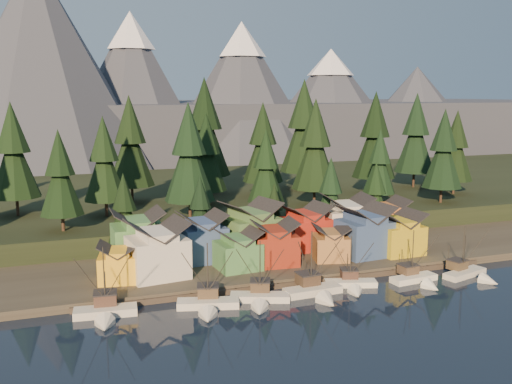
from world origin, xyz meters
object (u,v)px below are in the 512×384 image
object	(u,v)px
boat_2	(260,291)
boat_6	(470,268)
boat_5	(418,272)
house_front_1	(157,248)
house_back_1	(202,236)
boat_1	(208,296)
boat_0	(105,303)
house_back_0	(138,235)
house_front_0	(119,261)
boat_4	(352,278)
boat_3	(316,283)

from	to	relation	value
boat_2	boat_6	bearing A→B (deg)	19.20
boat_5	house_front_1	distance (m)	48.50
boat_5	boat_6	size ratio (longest dim) A/B	0.99
boat_6	house_back_1	size ratio (longest dim) A/B	1.13
boat_1	boat_2	xyz separation A→B (m)	(9.03, 0.02, -0.13)
boat_0	house_back_0	size ratio (longest dim) A/B	1.16
house_front_0	house_back_1	world-z (taller)	house_back_1
boat_6	house_front_1	world-z (taller)	house_front_1
house_back_0	house_back_1	xyz separation A→B (m)	(12.50, -2.46, -0.50)
boat_6	house_front_1	distance (m)	59.49
house_front_1	boat_4	bearing A→B (deg)	-30.37
house_front_0	house_back_1	bearing A→B (deg)	34.24
boat_3	boat_4	distance (m)	8.18
boat_0	boat_1	distance (m)	16.27
boat_0	house_back_0	distance (m)	25.14
boat_2	house_back_0	distance (m)	30.60
boat_5	boat_6	xyz separation A→B (m)	(11.30, -0.78, -0.02)
house_front_1	boat_1	bearing A→B (deg)	-77.90
boat_3	boat_0	bearing A→B (deg)	173.37
boat_0	boat_1	world-z (taller)	boat_0
house_front_0	boat_4	bearing A→B (deg)	-8.52
boat_5	boat_3	bearing A→B (deg)	174.46
boat_0	boat_5	bearing A→B (deg)	4.03
boat_0	boat_3	xyz separation A→B (m)	(35.50, -2.17, -0.01)
boat_4	house_front_0	size ratio (longest dim) A/B	1.27
boat_1	boat_6	world-z (taller)	boat_1
boat_1	house_back_1	world-z (taller)	house_back_1
boat_6	boat_3	bearing A→B (deg)	162.93
boat_3	house_front_0	xyz separation A→B (m)	(-31.83, 15.19, 2.85)
boat_4	boat_3	bearing A→B (deg)	-150.68
boat_1	boat_6	distance (m)	51.56
boat_4	boat_5	world-z (taller)	boat_5
house_back_0	house_front_1	bearing A→B (deg)	-78.63
house_front_1	boat_5	bearing A→B (deg)	-26.18
boat_3	house_back_0	size ratio (longest dim) A/B	1.17
boat_0	boat_6	bearing A→B (deg)	3.73
boat_0	boat_3	world-z (taller)	boat_3
boat_0	boat_5	distance (m)	56.43
boat_5	boat_1	bearing A→B (deg)	174.13
boat_5	house_back_0	xyz separation A→B (m)	(-47.90, 25.29, 5.07)
boat_5	house_back_0	distance (m)	54.40
boat_0	house_front_0	xyz separation A→B (m)	(3.67, 13.02, 2.83)
boat_2	house_front_1	distance (m)	21.64
boat_4	boat_5	bearing A→B (deg)	10.44
house_front_1	house_back_1	world-z (taller)	house_front_1
house_front_0	house_back_0	world-z (taller)	house_back_0
boat_1	boat_4	size ratio (longest dim) A/B	1.15
boat_0	house_back_1	xyz separation A→B (m)	(21.00, 20.73, 4.21)
boat_6	boat_0	bearing A→B (deg)	161.76
boat_4	house_back_1	bearing A→B (deg)	154.17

